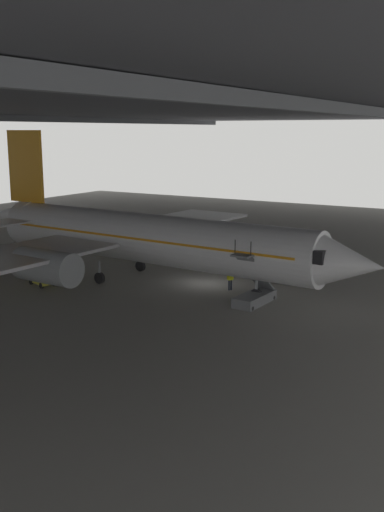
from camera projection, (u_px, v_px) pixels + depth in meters
name	position (u px, v px, depth m)	size (l,w,h in m)	color
ground_plane	(202.00, 285.00, 46.87)	(110.00, 110.00, 0.00)	gray
hangar_structure	(61.00, 103.00, 50.72)	(121.00, 99.00, 14.85)	#4C4F54
airplane_main	(141.00, 238.00, 47.51)	(37.11, 38.40, 11.94)	white
boarding_stairs	(254.00, 293.00, 41.72)	(4.38, 1.75, 4.76)	slate
crew_worker_by_stairs	(230.00, 279.00, 45.24)	(0.44, 0.40, 1.58)	#232838
baggage_tug	(42.00, 279.00, 46.77)	(1.81, 2.45, 0.90)	yellow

